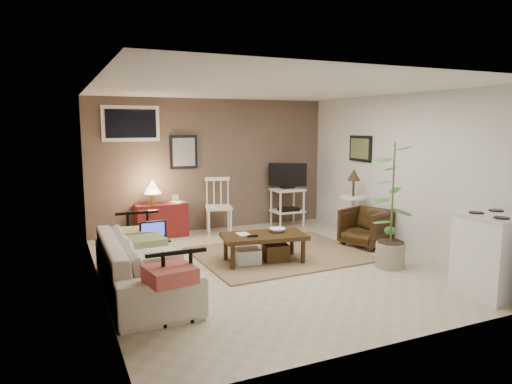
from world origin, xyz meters
name	(u,v)px	position (x,y,z in m)	size (l,w,h in m)	color
floor	(272,265)	(0.00, 0.00, 0.00)	(5.00, 5.00, 0.00)	#C1B293
art_back	(184,152)	(-0.55, 2.48, 1.45)	(0.50, 0.03, 0.60)	black
art_right	(360,149)	(2.23, 1.05, 1.52)	(0.03, 0.60, 0.45)	black
window	(131,124)	(-1.45, 2.48, 1.95)	(0.96, 0.03, 0.60)	white
rug	(280,254)	(0.33, 0.42, 0.01)	(2.40, 1.92, 0.02)	#7B6648
coffee_table	(263,246)	(-0.06, 0.14, 0.24)	(1.23, 0.75, 0.44)	#36230E
sofa	(143,255)	(-1.80, -0.26, 0.44)	(2.23, 0.65, 0.87)	beige
sofa_pillows	(152,251)	(-1.75, -0.52, 0.53)	(0.43, 2.12, 0.15)	beige
sofa_end_rails	(154,258)	(-1.67, -0.26, 0.37)	(0.60, 2.22, 0.75)	black
laptop	(154,235)	(-1.59, 0.12, 0.56)	(0.34, 0.25, 0.23)	black
red_console	(161,217)	(-1.04, 2.27, 0.35)	(0.87, 0.39, 1.01)	maroon
spindle_chair	(219,207)	(-0.03, 2.11, 0.47)	(0.54, 0.54, 0.99)	white
tv_stand	(288,193)	(1.37, 2.12, 0.64)	(0.65, 0.47, 1.21)	white
side_table	(353,195)	(1.97, 0.88, 0.74)	(0.44, 0.44, 1.19)	white
armchair	(366,226)	(1.82, 0.30, 0.34)	(0.65, 0.61, 0.67)	#321F0E
potted_plant	(392,201)	(1.44, -0.73, 0.92)	(0.43, 0.43, 1.74)	#9F947E
stove	(496,255)	(1.84, -2.02, 0.47)	(0.72, 0.67, 0.95)	white
bowl	(277,224)	(0.17, 0.19, 0.53)	(0.22, 0.05, 0.22)	#36230E
book_table	(238,228)	(-0.42, 0.23, 0.52)	(0.16, 0.02, 0.22)	#36230E
book_console	(174,196)	(-0.82, 2.20, 0.70)	(0.18, 0.02, 0.25)	#36230E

